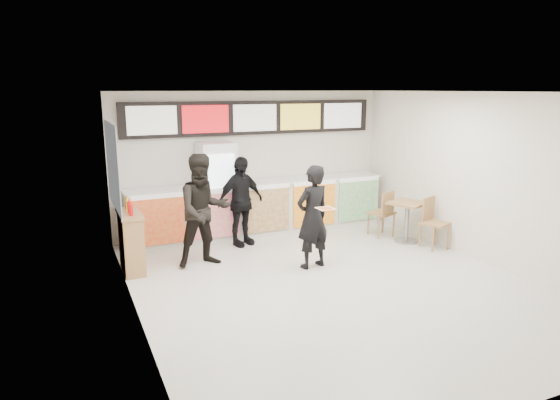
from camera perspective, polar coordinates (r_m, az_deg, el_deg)
floor at (r=8.10m, az=6.02°, el=-9.55°), size 7.00×7.00×0.00m
ceiling at (r=7.51m, az=6.56°, el=12.17°), size 7.00×7.00×0.00m
wall_back at (r=10.79m, az=-3.09°, el=4.36°), size 6.00×0.00×6.00m
wall_left at (r=6.71m, az=-16.50°, el=-1.25°), size 0.00×7.00×7.00m
wall_right at (r=9.51m, az=22.13°, el=2.32°), size 0.00×7.00×7.00m
service_counter at (r=10.59m, az=-2.25°, el=-0.91°), size 5.56×0.77×1.14m
menu_board at (r=10.61m, az=-2.99°, el=9.38°), size 5.50×0.14×0.70m
drinks_fridge at (r=10.21m, az=-7.18°, el=0.96°), size 0.70×0.67×2.00m
mirror_panel at (r=9.06m, az=-18.62°, el=3.72°), size 0.01×2.00×1.50m
customer_main at (r=8.55m, az=3.75°, el=-1.95°), size 0.73×0.56×1.80m
customer_left at (r=8.72m, az=-8.70°, el=-1.20°), size 0.99×0.78×1.97m
customer_mid at (r=9.81m, az=-4.54°, el=-0.16°), size 1.12×0.71×1.77m
pizza_slice at (r=8.11m, az=5.25°, el=-0.92°), size 0.36×0.36×0.02m
cafe_table at (r=10.36m, az=14.34°, el=-1.60°), size 1.06×1.73×0.98m
condiment_ledge at (r=8.84m, az=-16.64°, el=-4.54°), size 0.37×0.91×1.22m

